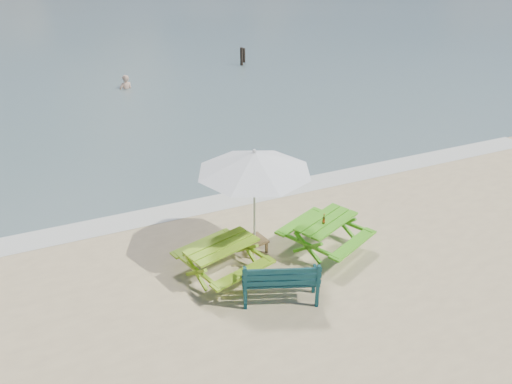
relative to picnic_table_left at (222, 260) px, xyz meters
name	(u,v)px	position (x,y,z in m)	size (l,w,h in m)	color
foam_strip	(229,200)	(1.34, 3.09, -0.35)	(22.00, 0.90, 0.01)	silver
picnic_table_left	(222,260)	(0.00, 0.00, 0.00)	(2.00, 2.11, 0.75)	#82B21B
picnic_table_right	(325,235)	(2.55, -0.04, 0.01)	(2.20, 2.28, 0.76)	#46A218
park_bench	(280,288)	(0.76, -1.30, -0.07)	(1.61, 1.01, 0.94)	#0D3538
side_table	(254,245)	(0.98, 0.51, -0.19)	(0.59, 0.59, 0.33)	brown
patio_umbrella	(254,162)	(0.98, 0.51, 1.93)	(2.96, 2.96, 2.52)	silver
beer_bottle	(324,220)	(2.42, -0.13, 0.48)	(0.06, 0.06, 0.24)	brown
swimmer	(127,93)	(0.87, 15.60, -0.59)	(0.72, 0.54, 1.77)	tan
mooring_pilings	(243,58)	(7.91, 17.99, 0.00)	(0.55, 0.75, 1.18)	black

